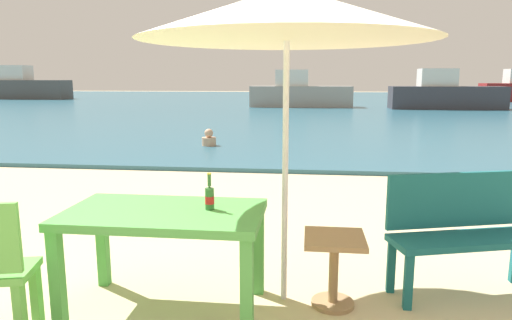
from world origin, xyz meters
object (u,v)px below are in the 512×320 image
Objects in this scene: side_table_wood at (334,260)px; bench_teal_center at (463,226)px; boat_ferry at (445,95)px; patio_umbrella at (287,14)px; boat_sailboat at (22,87)px; boat_cargo_ship at (300,94)px; picnic_table_green at (164,225)px; swimmer_person at (209,139)px; beer_bottle_amber at (210,197)px.

side_table_wood is 1.09m from bench_teal_center.
boat_ferry is at bearing 72.53° from side_table_wood.
boat_sailboat reaches higher than patio_umbrella.
boat_cargo_ship reaches higher than bench_teal_center.
bench_teal_center is at bearing -85.58° from boat_cargo_ship.
bench_teal_center reaches higher than picnic_table_green.
patio_umbrella is at bearing -53.86° from boat_sailboat.
swimmer_person is at bearing 100.23° from picnic_table_green.
boat_sailboat is at bearing 124.90° from picnic_table_green.
boat_cargo_ship is at bearing 83.40° from swimmer_person.
beer_bottle_amber is 0.49× the size of side_table_wood.
boat_cargo_ship reaches higher than swimmer_person.
bench_teal_center is at bearing 11.99° from patio_umbrella.
swimmer_person is (-2.60, 7.49, -0.11)m from side_table_wood.
boat_ferry is at bearing 57.11° from swimmer_person.
patio_umbrella is 23.62m from boat_ferry.
boat_ferry is (7.43, 22.38, -1.27)m from patio_umbrella.
beer_bottle_amber is at bearing -157.54° from patio_umbrella.
boat_cargo_ship is at bearing 173.14° from boat_ferry.
boat_sailboat is (-20.76, 24.05, 0.80)m from swimmer_person.
patio_umbrella is at bearing -168.01° from bench_teal_center.
boat_sailboat is (-22.15, 31.75, 0.39)m from picnic_table_green.
bench_teal_center is at bearing -105.31° from boat_ferry.
boat_cargo_ship is (1.84, 15.89, 0.60)m from swimmer_person.
swimmer_person is (-3.62, 7.14, -0.30)m from bench_teal_center.
beer_bottle_amber is 0.04× the size of boat_sailboat.
side_table_wood is 0.43× the size of bench_teal_center.
picnic_table_green is 2.59× the size of side_table_wood.
boat_ferry is at bearing 70.60° from beer_bottle_amber.
boat_sailboat reaches higher than boat_ferry.
boat_cargo_ship is at bearing 91.87° from side_table_wood.
patio_umbrella is 39.00m from boat_sailboat.
bench_teal_center is at bearing 14.13° from picnic_table_green.
picnic_table_green is 0.19× the size of boat_sailboat.
beer_bottle_amber is at bearing -90.31° from boat_cargo_ship.
patio_umbrella reaches higher than beer_bottle_amber.
swimmer_person is 0.06× the size of boat_sailboat.
boat_sailboat reaches higher than beer_bottle_amber.
patio_umbrella is 5.61× the size of swimmer_person.
boat_ferry is 31.76m from boat_sailboat.
boat_sailboat reaches higher than side_table_wood.
beer_bottle_amber is 0.05× the size of boat_cargo_ship.
boat_ferry is (9.67, 14.95, 0.61)m from swimmer_person.
boat_ferry is (6.05, 22.09, 0.31)m from bench_teal_center.
patio_umbrella is at bearing -73.27° from swimmer_person.
picnic_table_green is 24.11m from boat_ferry.
patio_umbrella is at bearing 170.60° from side_table_wood.
boat_cargo_ship is (0.13, 23.54, -0.01)m from beer_bottle_amber.
patio_umbrella is 4.26× the size of side_table_wood.
side_table_wood is at bearing -88.13° from boat_cargo_ship.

